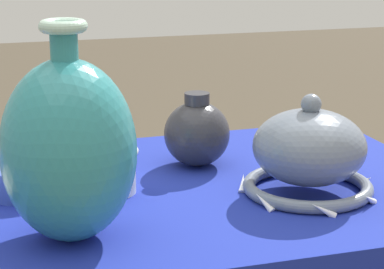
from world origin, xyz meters
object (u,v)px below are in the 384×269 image
at_px(vase_dome_bell, 309,154).
at_px(pot_squat_cobalt, 27,179).
at_px(vase_tall_bulbous, 69,149).
at_px(cup_wide_porcelain, 111,168).
at_px(jar_round_charcoal, 197,133).
at_px(mosaic_tile_box, 57,148).

relative_size(vase_dome_bell, pot_squat_cobalt, 1.84).
distance_m(vase_tall_bulbous, pot_squat_cobalt, 0.25).
relative_size(vase_tall_bulbous, cup_wide_porcelain, 3.31).
height_order(vase_tall_bulbous, pot_squat_cobalt, vase_tall_bulbous).
bearing_deg(vase_tall_bulbous, jar_round_charcoal, 45.04).
distance_m(vase_tall_bulbous, cup_wide_porcelain, 0.22).
distance_m(vase_tall_bulbous, jar_round_charcoal, 0.40).
relative_size(vase_tall_bulbous, mosaic_tile_box, 1.86).
xyz_separation_m(vase_tall_bulbous, pot_squat_cobalt, (-0.05, 0.21, -0.11)).
relative_size(mosaic_tile_box, jar_round_charcoal, 1.21).
bearing_deg(pot_squat_cobalt, cup_wide_porcelain, -15.47).
relative_size(vase_dome_bell, jar_round_charcoal, 1.69).
bearing_deg(vase_dome_bell, vase_tall_bulbous, -169.66).
bearing_deg(mosaic_tile_box, vase_dome_bell, -28.21).
bearing_deg(pot_squat_cobalt, vase_dome_bell, -16.67).
height_order(vase_tall_bulbous, vase_dome_bell, vase_tall_bulbous).
bearing_deg(vase_tall_bulbous, pot_squat_cobalt, 102.08).
xyz_separation_m(mosaic_tile_box, jar_round_charcoal, (0.26, -0.08, 0.03)).
bearing_deg(pot_squat_cobalt, mosaic_tile_box, 64.39).
height_order(mosaic_tile_box, cup_wide_porcelain, cup_wide_porcelain).
relative_size(vase_dome_bell, mosaic_tile_box, 1.39).
distance_m(vase_tall_bulbous, mosaic_tile_box, 0.38).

